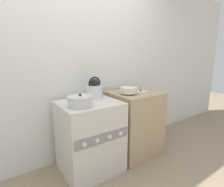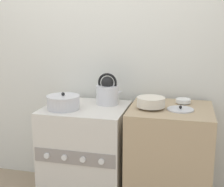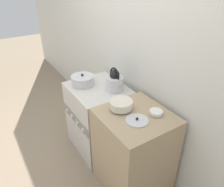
% 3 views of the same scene
% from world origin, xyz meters
% --- Properties ---
extents(ground_plane, '(12.00, 12.00, 0.00)m').
position_xyz_m(ground_plane, '(0.00, 0.00, 0.00)').
color(ground_plane, gray).
extents(wall_back, '(7.00, 0.06, 2.50)m').
position_xyz_m(wall_back, '(0.00, 0.68, 1.25)').
color(wall_back, silver).
rests_on(wall_back, ground_plane).
extents(stove, '(0.67, 0.62, 0.85)m').
position_xyz_m(stove, '(0.00, 0.30, 0.42)').
color(stove, beige).
rests_on(stove, ground_plane).
extents(counter, '(0.64, 0.61, 0.88)m').
position_xyz_m(counter, '(0.69, 0.31, 0.44)').
color(counter, tan).
rests_on(counter, ground_plane).
extents(kettle, '(0.24, 0.19, 0.27)m').
position_xyz_m(kettle, '(0.15, 0.43, 0.95)').
color(kettle, silver).
rests_on(kettle, stove).
extents(cooking_pot, '(0.26, 0.26, 0.14)m').
position_xyz_m(cooking_pot, '(-0.15, 0.19, 0.90)').
color(cooking_pot, silver).
rests_on(cooking_pot, stove).
extents(enamel_bowl, '(0.21, 0.21, 0.09)m').
position_xyz_m(enamel_bowl, '(0.54, 0.25, 0.93)').
color(enamel_bowl, beige).
rests_on(enamel_bowl, counter).
extents(small_ceramic_bowl, '(0.12, 0.12, 0.04)m').
position_xyz_m(small_ceramic_bowl, '(0.78, 0.46, 0.90)').
color(small_ceramic_bowl, white).
rests_on(small_ceramic_bowl, counter).
extents(loose_pot_lid, '(0.20, 0.20, 0.03)m').
position_xyz_m(loose_pot_lid, '(0.76, 0.26, 0.89)').
color(loose_pot_lid, silver).
rests_on(loose_pot_lid, counter).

